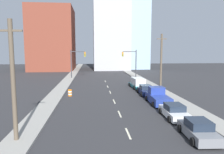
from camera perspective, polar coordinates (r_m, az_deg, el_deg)
sidewalk_left at (r=56.95m, az=-10.64°, el=0.28°), size 2.30×96.31×0.17m
sidewalk_right at (r=57.76m, az=5.77°, el=0.46°), size 2.30×96.31×0.17m
lane_stripe_at_8m at (r=18.09m, az=4.23°, el=-14.47°), size 0.16×2.40×0.01m
lane_stripe_at_14m at (r=23.14m, az=2.00°, el=-9.62°), size 0.16×2.40×0.01m
lane_stripe_at_19m at (r=28.55m, az=0.57°, el=-6.40°), size 0.16×2.40×0.01m
lane_stripe_at_26m at (r=34.71m, az=-0.50°, el=-4.00°), size 0.16×2.40×0.01m
lane_stripe_at_31m at (r=40.07m, az=-1.15°, el=-2.51°), size 0.16×2.40×0.01m
lane_stripe_at_38m at (r=46.92m, az=-1.76°, el=-1.12°), size 0.16×2.40×0.01m
building_brick_left at (r=76.83m, az=-15.26°, el=9.48°), size 14.00×16.00×20.58m
building_office_center at (r=80.07m, az=-0.47°, el=10.70°), size 12.00×20.00×23.62m
building_glass_right at (r=85.83m, az=4.08°, el=16.20°), size 13.00×20.00×40.77m
traffic_signal_left at (r=52.14m, az=-9.63°, el=4.30°), size 3.53×0.35×6.72m
traffic_signal_right at (r=52.89m, az=5.32°, el=4.40°), size 3.53×0.35×6.72m
utility_pole_left_near at (r=16.83m, az=-24.42°, el=-0.87°), size 1.60×0.32×8.76m
utility_pole_right_mid at (r=35.77m, az=12.71°, el=3.79°), size 1.60×0.32×9.21m
traffic_barrel at (r=32.40m, az=-10.93°, el=-4.07°), size 0.56×0.56×0.95m
sedan_gray at (r=18.09m, az=21.63°, el=-12.75°), size 2.28×4.34×1.45m
sedan_white at (r=22.57m, az=15.95°, el=-8.67°), size 2.21×4.58×1.38m
pickup_truck_blue at (r=28.01m, az=11.86°, el=-5.13°), size 2.40×5.28×2.00m
sedan_navy at (r=33.14m, az=8.78°, el=-3.44°), size 2.17×4.68×1.46m
box_truck_teal at (r=38.54m, az=6.74°, el=-1.63°), size 2.48×5.90×1.82m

